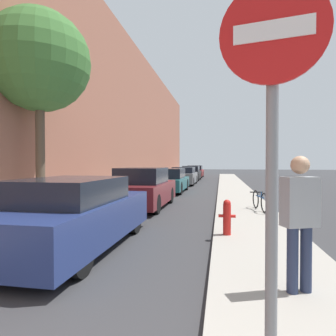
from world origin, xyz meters
name	(u,v)px	position (x,y,z in m)	size (l,w,h in m)	color
ground_plane	(183,194)	(0.00, 16.00, 0.00)	(120.00, 120.00, 0.00)	#333335
sidewalk_left	(133,192)	(-2.90, 16.00, 0.06)	(2.00, 52.00, 0.12)	#9E998E
sidewalk_right	(237,194)	(2.90, 16.00, 0.06)	(2.00, 52.00, 0.12)	#9E998E
building_facade_left	(110,106)	(-4.25, 16.00, 5.04)	(0.70, 52.00, 10.08)	#9E604C
parked_car_navy	(74,214)	(-0.84, 5.42, 0.68)	(1.84, 4.45, 1.42)	black
parked_car_maroon	(143,189)	(-0.87, 10.82, 0.72)	(1.80, 4.35, 1.53)	black
parked_car_teal	(170,181)	(-0.85, 16.70, 0.66)	(1.73, 4.51, 1.38)	black
parked_car_grey	(184,176)	(-0.78, 22.61, 0.67)	(1.78, 4.47, 1.38)	black
parked_car_black	(191,173)	(-0.80, 28.30, 0.68)	(1.72, 4.18, 1.41)	black
parked_car_red	(195,172)	(-0.88, 33.94, 0.68)	(1.76, 4.51, 1.41)	black
street_tree_near	(40,62)	(-3.22, 7.83, 4.70)	(2.97, 2.97, 6.09)	brown
fire_hydrant	(227,217)	(2.20, 6.62, 0.52)	(0.38, 0.17, 0.78)	red
traffic_sign_post	(272,108)	(2.35, 1.81, 2.04)	(0.71, 0.16, 2.89)	gray
pedestrian	(300,215)	(3.02, 3.86, 1.08)	(0.48, 0.36, 1.69)	#283351
bicycle	(260,201)	(3.35, 10.18, 0.45)	(0.44, 1.54, 0.64)	black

